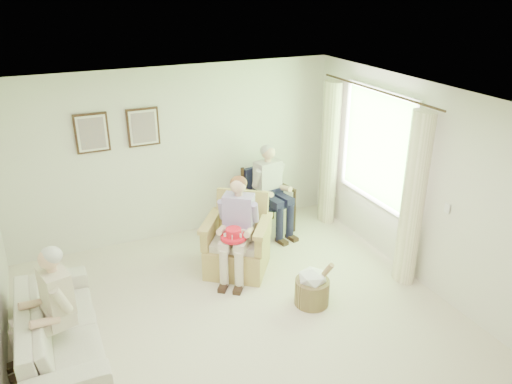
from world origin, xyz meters
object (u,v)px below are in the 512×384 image
wicker_armchair (236,247)px  red_hat (233,235)px  person_wicker (240,221)px  wood_armchair (266,196)px  hatbox (312,286)px  person_dark (271,184)px  sofa (59,328)px  person_sofa (53,301)px

wicker_armchair → red_hat: wicker_armchair is taller
wicker_armchair → person_wicker: (0.00, -0.14, 0.46)m
wicker_armchair → wood_armchair: wicker_armchair is taller
wicker_armchair → hatbox: bearing=-28.8°
wood_armchair → person_dark: 0.31m
sofa → person_sofa: size_ratio=1.62×
sofa → hatbox: bearing=-97.1°
wicker_armchair → person_wicker: person_wicker is taller
person_wicker → hatbox: size_ratio=2.16×
person_wicker → wood_armchair: bearing=86.2°
sofa → person_wicker: person_wicker is taller
wood_armchair → person_sofa: person_sofa is taller
sofa → red_hat: red_hat is taller
person_sofa → wood_armchair: bearing=104.8°
person_dark → sofa: bearing=-165.8°
wicker_armchair → person_sofa: bearing=-123.9°
wood_armchair → person_wicker: bearing=-141.0°
wicker_armchair → person_dark: size_ratio=0.76×
red_hat → hatbox: size_ratio=0.54×
wood_armchair → red_hat: size_ratio=3.00×
wicker_armchair → red_hat: 0.49m
wood_armchair → person_sofa: 3.73m
sofa → red_hat: (2.20, 0.48, 0.40)m
sofa → person_dark: 3.64m
wood_armchair → person_dark: person_dark is taller
wood_armchair → hatbox: 2.14m
person_wicker → sofa: bearing=-129.0°
wicker_armchair → person_dark: person_dark is taller
person_wicker → person_dark: size_ratio=0.98×
red_hat → wicker_armchair: bearing=62.7°
sofa → person_wicker: size_ratio=1.51×
person_wicker → person_dark: 1.29m
person_wicker → person_sofa: size_ratio=1.08×
hatbox → person_wicker: bearing=118.5°
hatbox → person_sofa: bearing=174.7°
person_sofa → hatbox: person_sofa is taller
wood_armchair → hatbox: size_ratio=1.60×
red_hat → hatbox: bearing=-50.6°
person_sofa → red_hat: size_ratio=3.75×
person_dark → hatbox: 2.04m
wicker_armchair → sofa: 2.48m
hatbox → person_dark: bearing=79.4°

